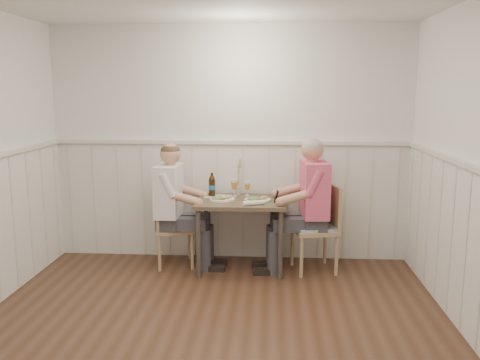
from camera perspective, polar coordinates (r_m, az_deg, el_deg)
The scene contains 16 objects.
ground_plane at distance 3.90m, azimuth -3.88°, elevation -18.99°, with size 4.50×4.50×0.00m, color #452B1B.
room_shell at distance 3.43m, azimuth -4.18°, elevation 3.76°, with size 4.04×4.54×2.60m.
wainscot at distance 4.27m, azimuth -2.78°, elevation -6.34°, with size 4.00×4.49×1.34m.
dining_table at distance 5.38m, azimuth 0.14°, elevation -3.30°, with size 0.93×0.70×0.75m.
chair_right at distance 5.42m, azimuth 8.93°, elevation -4.97°, with size 0.52×0.52×0.92m.
chair_left at distance 5.56m, azimuth -7.90°, elevation -4.94°, with size 0.48×0.48×0.85m.
man_in_pink at distance 5.36m, azimuth 7.81°, elevation -3.96°, with size 0.69×0.48×1.44m.
diner_cream at distance 5.49m, azimuth -7.52°, elevation -3.93°, with size 0.64×0.45×1.37m.
plate_man at distance 5.31m, azimuth 1.88°, elevation -2.11°, with size 0.28×0.28×0.07m.
plate_diner at distance 5.34m, azimuth -2.16°, elevation -2.06°, with size 0.27×0.27×0.07m.
beer_glass_a at distance 5.54m, azimuth 0.83°, elevation -0.70°, with size 0.06×0.06×0.16m.
beer_glass_b at distance 5.52m, azimuth -0.64°, elevation -0.55°, with size 0.08×0.08×0.19m.
beer_bottle at distance 5.53m, azimuth -3.16°, elevation -0.66°, with size 0.07×0.07×0.26m.
rolled_napkin at distance 5.11m, azimuth 1.55°, elevation -2.58°, with size 0.22×0.13×0.05m.
grass_vase at distance 5.58m, azimuth -0.29°, elevation 0.26°, with size 0.05×0.05×0.43m.
gingham_mat at distance 5.53m, azimuth -2.50°, elevation -1.85°, with size 0.30×0.25×0.01m.
Camera 1 is at (0.47, -3.38, 1.90)m, focal length 38.00 mm.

